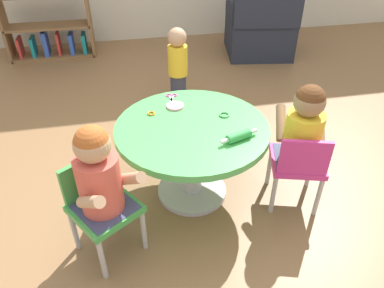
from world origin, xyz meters
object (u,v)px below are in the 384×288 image
(seated_child_right, at_px, (304,127))
(craft_scissors, at_px, (171,97))
(rolling_pin, at_px, (239,136))
(bookshelf_low, at_px, (50,30))
(armchair_dark, at_px, (260,28))
(craft_table, at_px, (192,143))
(seated_child_left, at_px, (98,174))
(child_chair_right, at_px, (298,164))
(child_chair_left, at_px, (101,204))
(toddler_standing, at_px, (178,64))

(seated_child_right, height_order, craft_scissors, seated_child_right)
(craft_scissors, bearing_deg, rolling_pin, -62.46)
(seated_child_right, distance_m, rolling_pin, 0.38)
(bookshelf_low, bearing_deg, rolling_pin, -64.36)
(rolling_pin, bearing_deg, seated_child_right, 2.61)
(seated_child_right, height_order, armchair_dark, armchair_dark)
(craft_table, distance_m, craft_scissors, 0.38)
(seated_child_left, distance_m, bookshelf_low, 2.97)
(rolling_pin, height_order, craft_scissors, rolling_pin)
(seated_child_right, relative_size, armchair_dark, 0.60)
(armchair_dark, xyz_separation_m, rolling_pin, (-1.00, -2.33, 0.23))
(child_chair_right, bearing_deg, seated_child_right, 73.72)
(armchair_dark, bearing_deg, child_chair_left, -125.54)
(child_chair_right, distance_m, rolling_pin, 0.44)
(child_chair_right, bearing_deg, armchair_dark, 74.95)
(child_chair_left, bearing_deg, bookshelf_low, 101.03)
(seated_child_left, height_order, rolling_pin, seated_child_left)
(child_chair_left, distance_m, craft_scissors, 0.84)
(child_chair_right, bearing_deg, seated_child_left, -172.71)
(child_chair_right, xyz_separation_m, rolling_pin, (-0.37, 0.02, 0.23))
(child_chair_right, xyz_separation_m, bookshelf_low, (-1.68, 2.76, -0.00))
(child_chair_left, xyz_separation_m, child_chair_right, (1.13, 0.11, 0.00))
(craft_table, height_order, child_chair_left, child_chair_left)
(seated_child_left, height_order, seated_child_right, same)
(child_chair_left, xyz_separation_m, seated_child_left, (0.02, -0.03, 0.23))
(craft_table, xyz_separation_m, child_chair_right, (0.59, -0.21, -0.08))
(seated_child_left, distance_m, craft_scissors, 0.83)
(armchair_dark, distance_m, rolling_pin, 2.55)
(seated_child_right, relative_size, toddler_standing, 0.76)
(seated_child_right, relative_size, craft_scissors, 3.67)
(child_chair_left, height_order, toddler_standing, toddler_standing)
(craft_table, distance_m, seated_child_right, 0.64)
(seated_child_left, bearing_deg, armchair_dark, 55.16)
(child_chair_right, relative_size, craft_scissors, 3.85)
(bookshelf_low, xyz_separation_m, craft_scissors, (1.03, -2.20, 0.21))
(craft_table, xyz_separation_m, craft_scissors, (-0.06, 0.35, 0.13))
(seated_child_left, bearing_deg, craft_table, 34.09)
(toddler_standing, relative_size, craft_scissors, 4.83)
(seated_child_left, distance_m, toddler_standing, 1.71)
(child_chair_right, distance_m, armchair_dark, 2.44)
(craft_table, relative_size, rolling_pin, 3.93)
(seated_child_right, distance_m, craft_scissors, 0.84)
(seated_child_left, xyz_separation_m, bookshelf_low, (-0.58, 2.90, -0.23))
(craft_scissors, bearing_deg, craft_table, -79.72)
(child_chair_right, distance_m, craft_scissors, 0.88)
(armchair_dark, relative_size, rolling_pin, 3.77)
(seated_child_left, bearing_deg, toddler_standing, 67.93)
(armchair_dark, bearing_deg, toddler_standing, -140.04)
(child_chair_right, bearing_deg, toddler_standing, 107.98)
(bookshelf_low, relative_size, toddler_standing, 1.38)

